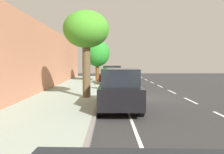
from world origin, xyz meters
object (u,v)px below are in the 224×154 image
at_px(parked_suv_black_mid, 120,88).
at_px(cyclist_with_backpack, 105,78).
at_px(parked_sedan_dark_blue_nearest, 113,73).
at_px(bicycle_at_curb, 108,87).
at_px(parked_pickup_green_second, 113,76).
at_px(street_tree_near_cyclist, 97,53).
at_px(street_tree_mid_block, 86,31).
at_px(fire_hydrant, 100,78).

relative_size(parked_suv_black_mid, cyclist_with_backpack, 2.80).
height_order(parked_sedan_dark_blue_nearest, bicycle_at_curb, parked_sedan_dark_blue_nearest).
distance_m(parked_pickup_green_second, street_tree_near_cyclist, 4.06).
height_order(cyclist_with_backpack, street_tree_mid_block, street_tree_mid_block).
distance_m(parked_pickup_green_second, cyclist_with_backpack, 6.06).
bearing_deg(parked_pickup_green_second, parked_suv_black_mid, 90.71).
bearing_deg(parked_pickup_green_second, fire_hydrant, -29.73).
height_order(parked_pickup_green_second, parked_suv_black_mid, parked_suv_black_mid).
relative_size(street_tree_near_cyclist, fire_hydrant, 5.60).
height_order(street_tree_near_cyclist, fire_hydrant, street_tree_near_cyclist).
distance_m(parked_suv_black_mid, fire_hydrant, 13.87).
distance_m(cyclist_with_backpack, street_tree_mid_block, 5.23).
relative_size(parked_suv_black_mid, street_tree_mid_block, 0.90).
bearing_deg(parked_pickup_green_second, street_tree_mid_block, 80.28).
bearing_deg(bicycle_at_curb, street_tree_mid_block, 70.80).
distance_m(parked_pickup_green_second, parked_suv_black_mid, 13.00).
height_order(bicycle_at_curb, fire_hydrant, fire_hydrant).
distance_m(parked_pickup_green_second, fire_hydrant, 1.61).
relative_size(parked_sedan_dark_blue_nearest, cyclist_with_backpack, 2.66).
xyz_separation_m(cyclist_with_backpack, fire_hydrant, (0.67, -6.80, -0.44)).
height_order(parked_sedan_dark_blue_nearest, parked_suv_black_mid, parked_suv_black_mid).
height_order(parked_pickup_green_second, bicycle_at_curb, parked_pickup_green_second).
height_order(parked_suv_black_mid, fire_hydrant, parked_suv_black_mid).
xyz_separation_m(parked_sedan_dark_blue_nearest, fire_hydrant, (1.61, 6.95, -0.17)).
bearing_deg(parked_suv_black_mid, street_tree_mid_block, -57.07).
distance_m(bicycle_at_curb, fire_hydrant, 7.32).
xyz_separation_m(parked_pickup_green_second, bicycle_at_curb, (0.47, 6.48, -0.51)).
height_order(parked_suv_black_mid, street_tree_near_cyclist, street_tree_near_cyclist).
height_order(parked_sedan_dark_blue_nearest, cyclist_with_backpack, cyclist_with_backpack).
distance_m(parked_sedan_dark_blue_nearest, parked_pickup_green_second, 7.73).
xyz_separation_m(parked_sedan_dark_blue_nearest, parked_suv_black_mid, (0.08, 20.73, 0.27)).
bearing_deg(fire_hydrant, parked_pickup_green_second, 150.27).
bearing_deg(bicycle_at_curb, fire_hydrant, -82.97).
xyz_separation_m(cyclist_with_backpack, street_tree_near_cyclist, (1.03, -8.80, 2.28)).
xyz_separation_m(bicycle_at_curb, fire_hydrant, (0.90, -7.27, 0.20)).
height_order(parked_suv_black_mid, street_tree_mid_block, street_tree_mid_block).
height_order(cyclist_with_backpack, street_tree_near_cyclist, street_tree_near_cyclist).
relative_size(street_tree_near_cyclist, street_tree_mid_block, 0.90).
bearing_deg(parked_suv_black_mid, parked_sedan_dark_blue_nearest, -90.21).
xyz_separation_m(bicycle_at_curb, street_tree_near_cyclist, (1.25, -9.26, 2.92)).
xyz_separation_m(parked_sedan_dark_blue_nearest, parked_pickup_green_second, (0.24, 7.73, 0.15)).
distance_m(parked_sedan_dark_blue_nearest, fire_hydrant, 7.13).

